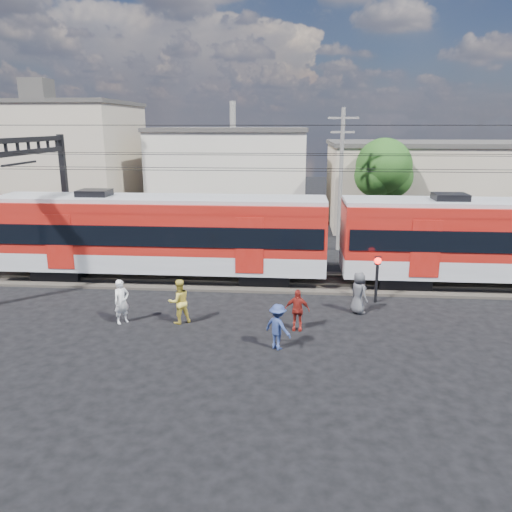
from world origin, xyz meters
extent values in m
plane|color=black|center=(0.00, 0.00, 0.00)|extent=(120.00, 120.00, 0.00)
cube|color=#2D2823|center=(0.00, 8.00, 0.06)|extent=(70.00, 3.40, 0.12)
cube|color=#59544C|center=(0.00, 7.25, 0.18)|extent=(70.00, 0.12, 0.12)
cube|color=#59544C|center=(0.00, 8.75, 0.18)|extent=(70.00, 0.12, 0.12)
cube|color=black|center=(-8.32, 8.00, 0.35)|extent=(2.40, 2.20, 0.70)
cube|color=black|center=(1.92, 8.00, 0.35)|extent=(2.40, 2.20, 0.70)
cube|color=#9C9FA4|center=(-3.20, 8.00, 1.15)|extent=(16.00, 3.00, 0.90)
cube|color=maroon|center=(-3.20, 8.00, 2.80)|extent=(16.00, 3.00, 2.40)
cube|color=black|center=(-3.20, 8.00, 2.55)|extent=(15.68, 3.08, 0.95)
cube|color=#9C9FA4|center=(-3.20, 8.00, 4.05)|extent=(16.00, 2.60, 0.25)
cube|color=black|center=(8.48, 8.00, 0.35)|extent=(2.40, 2.20, 0.70)
cube|color=black|center=(-10.00, 12.50, 3.50)|extent=(0.30, 0.30, 7.00)
cube|color=black|center=(-10.00, 8.00, 6.80)|extent=(0.25, 9.30, 0.25)
cube|color=black|center=(-10.00, 8.00, 6.20)|extent=(0.25, 9.30, 0.25)
cylinder|color=black|center=(0.00, 7.30, 5.50)|extent=(70.00, 0.03, 0.03)
cylinder|color=black|center=(0.00, 8.70, 5.50)|extent=(70.00, 0.03, 0.03)
cylinder|color=black|center=(0.00, 7.30, 6.20)|extent=(70.00, 0.03, 0.03)
cylinder|color=black|center=(0.00, 8.70, 6.20)|extent=(70.00, 0.03, 0.03)
cylinder|color=black|center=(0.00, 4.50, 7.50)|extent=(70.00, 0.03, 0.03)
cylinder|color=black|center=(0.00, 11.50, 7.50)|extent=(70.00, 0.03, 0.03)
cube|color=tan|center=(-17.00, 24.00, 4.50)|extent=(14.00, 10.00, 9.00)
cube|color=#3F3D3A|center=(-17.00, 24.00, 9.15)|extent=(14.28, 10.20, 0.30)
cube|color=#BDB6A5|center=(-2.00, 27.00, 3.50)|extent=(12.00, 12.00, 7.00)
cube|color=#3F3D3A|center=(-2.00, 27.00, 7.15)|extent=(12.24, 12.24, 0.30)
cube|color=tan|center=(14.00, 24.00, 3.00)|extent=(16.00, 10.00, 6.00)
cube|color=#3F3D3A|center=(14.00, 24.00, 6.15)|extent=(16.32, 10.20, 0.30)
cylinder|color=slate|center=(6.00, 15.00, 4.25)|extent=(0.24, 0.24, 8.50)
cube|color=slate|center=(6.00, 15.00, 7.90)|extent=(1.80, 0.12, 0.12)
cube|color=slate|center=(6.00, 15.00, 7.10)|extent=(1.40, 0.12, 0.12)
cylinder|color=#382619|center=(9.00, 18.00, 1.96)|extent=(0.36, 0.36, 3.92)
sphere|color=#1B4814|center=(9.00, 18.00, 4.90)|extent=(3.64, 3.64, 3.64)
sphere|color=#1B4814|center=(9.60, 18.30, 4.20)|extent=(2.80, 2.80, 2.80)
imported|color=silver|center=(-3.32, 2.37, 0.87)|extent=(0.73, 0.76, 1.75)
imported|color=gold|center=(-1.09, 2.54, 0.89)|extent=(1.09, 1.03, 1.77)
imported|color=navy|center=(2.82, 0.51, 0.81)|extent=(1.20, 1.11, 1.62)
imported|color=maroon|center=(3.48, 2.21, 0.80)|extent=(0.96, 0.45, 1.60)
imported|color=#454549|center=(5.99, 4.16, 0.87)|extent=(0.95, 1.02, 1.75)
cylinder|color=black|center=(6.90, 5.52, 0.97)|extent=(0.13, 0.13, 1.94)
sphere|color=#FF140C|center=(6.90, 5.52, 1.89)|extent=(0.30, 0.30, 0.30)
cube|color=black|center=(6.90, 5.52, 1.89)|extent=(0.27, 0.06, 0.38)
camera|label=1|loc=(3.36, -15.40, 7.51)|focal=35.00mm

